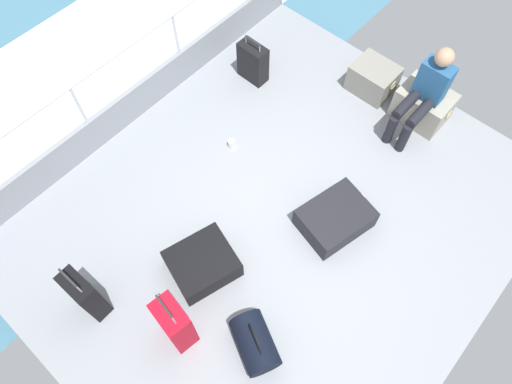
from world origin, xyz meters
TOP-DOWN VIEW (x-y plane):
  - ground_plane at (0.00, 0.00)m, footprint 4.40×5.20m
  - gunwale_port at (-2.17, 0.00)m, footprint 0.06×5.20m
  - railing_port at (-2.17, 0.00)m, footprint 0.04×4.20m
  - sea_wake at (-3.60, 0.00)m, footprint 12.00×12.00m
  - cargo_crate_0 at (-0.30, 2.14)m, footprint 0.56×0.43m
  - cargo_crate_1 at (0.39, 2.17)m, footprint 0.64×0.45m
  - passenger_seated at (0.39, 1.98)m, footprint 0.34×0.66m
  - suitcase_0 at (-0.72, -1.92)m, footprint 0.36×0.19m
  - suitcase_1 at (0.10, -1.56)m, footprint 0.38×0.27m
  - suitcase_2 at (-0.19, -0.95)m, footprint 0.71×0.76m
  - suitcase_3 at (0.49, 0.32)m, footprint 0.69×0.81m
  - suitcase_4 at (-1.53, 1.30)m, footprint 0.37×0.21m
  - duffel_bag at (0.71, -1.18)m, footprint 0.60×0.51m
  - paper_cup at (-1.01, 0.34)m, footprint 0.08×0.08m

SIDE VIEW (x-z plane):
  - sea_wake at x=-3.60m, z-range -0.35..-0.33m
  - ground_plane at x=0.00m, z-range -0.06..0.00m
  - paper_cup at x=-1.01m, z-range 0.00..0.10m
  - suitcase_2 at x=-0.19m, z-range 0.00..0.26m
  - suitcase_3 at x=0.49m, z-range 0.00..0.27m
  - duffel_bag at x=0.71m, z-range -0.07..0.40m
  - cargo_crate_0 at x=-0.30m, z-range 0.00..0.37m
  - cargo_crate_1 at x=0.39m, z-range 0.00..0.42m
  - gunwale_port at x=-2.17m, z-range 0.00..0.45m
  - suitcase_4 at x=-1.53m, z-range -0.05..0.56m
  - suitcase_0 at x=-0.72m, z-range -0.08..0.71m
  - suitcase_1 at x=0.10m, z-range -0.11..0.81m
  - passenger_seated at x=0.39m, z-range 0.03..1.15m
  - railing_port at x=-2.17m, z-range 0.27..1.29m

